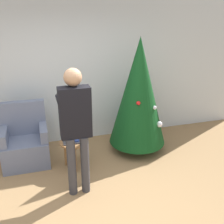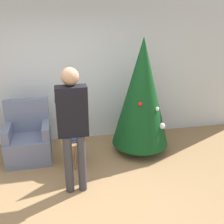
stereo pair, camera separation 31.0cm
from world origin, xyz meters
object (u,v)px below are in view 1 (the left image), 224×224
object	(u,v)px
christmas_tree	(139,92)
side_stool	(73,145)
armchair	(25,143)
person_standing	(76,122)

from	to	relation	value
christmas_tree	side_stool	bearing A→B (deg)	-167.84
armchair	side_stool	distance (m)	0.86
armchair	side_stool	xyz separation A→B (m)	(0.76, -0.39, 0.04)
christmas_tree	armchair	distance (m)	2.14
person_standing	side_stool	distance (m)	0.94
christmas_tree	armchair	bearing A→B (deg)	176.53
christmas_tree	person_standing	world-z (taller)	christmas_tree
armchair	side_stool	size ratio (longest dim) A/B	2.23
armchair	person_standing	world-z (taller)	person_standing
armchair	side_stool	bearing A→B (deg)	-26.90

